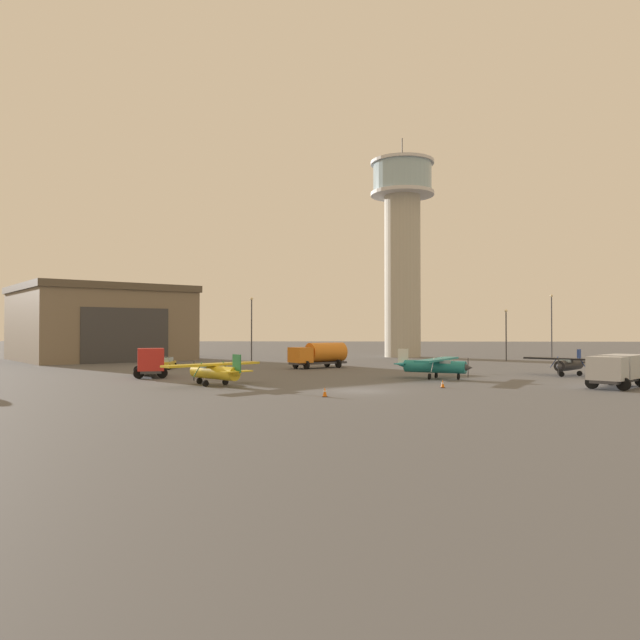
{
  "coord_description": "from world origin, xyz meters",
  "views": [
    {
      "loc": [
        -0.81,
        -45.16,
        4.53
      ],
      "look_at": [
        -4.27,
        23.18,
        5.69
      ],
      "focal_mm": 33.9,
      "sensor_mm": 36.0,
      "label": 1
    }
  ],
  "objects_px": {
    "control_tower": "(402,240)",
    "light_post_west": "(252,324)",
    "truck_fuel_tanker_orange": "(319,354)",
    "truck_flatbed_red": "(150,363)",
    "light_post_north": "(506,330)",
    "airplane_yellow": "(215,371)",
    "light_post_east": "(552,321)",
    "truck_box_silver": "(618,368)",
    "airplane_teal": "(434,365)",
    "traffic_cone_near_right": "(443,384)",
    "car_yellow": "(164,363)",
    "airplane_black": "(569,364)",
    "traffic_cone_near_left": "(325,392)"
  },
  "relations": [
    {
      "from": "airplane_black",
      "to": "light_post_east",
      "type": "relative_size",
      "value": 0.75
    },
    {
      "from": "airplane_yellow",
      "to": "light_post_west",
      "type": "relative_size",
      "value": 0.81
    },
    {
      "from": "truck_box_silver",
      "to": "airplane_black",
      "type": "bearing_deg",
      "value": -142.33
    },
    {
      "from": "control_tower",
      "to": "light_post_east",
      "type": "bearing_deg",
      "value": -18.46
    },
    {
      "from": "car_yellow",
      "to": "airplane_teal",
      "type": "bearing_deg",
      "value": -117.74
    },
    {
      "from": "truck_flatbed_red",
      "to": "car_yellow",
      "type": "xyz_separation_m",
      "value": [
        -2.62,
        12.77,
        -0.62
      ]
    },
    {
      "from": "truck_flatbed_red",
      "to": "car_yellow",
      "type": "relative_size",
      "value": 1.63
    },
    {
      "from": "light_post_west",
      "to": "light_post_north",
      "type": "bearing_deg",
      "value": 7.78
    },
    {
      "from": "control_tower",
      "to": "traffic_cone_near_left",
      "type": "xyz_separation_m",
      "value": [
        -10.55,
        -61.62,
        -19.46
      ]
    },
    {
      "from": "control_tower",
      "to": "airplane_teal",
      "type": "height_order",
      "value": "control_tower"
    },
    {
      "from": "control_tower",
      "to": "airplane_teal",
      "type": "relative_size",
      "value": 4.14
    },
    {
      "from": "truck_fuel_tanker_orange",
      "to": "light_post_north",
      "type": "height_order",
      "value": "light_post_north"
    },
    {
      "from": "airplane_yellow",
      "to": "light_post_east",
      "type": "height_order",
      "value": "light_post_east"
    },
    {
      "from": "truck_fuel_tanker_orange",
      "to": "truck_flatbed_red",
      "type": "distance_m",
      "value": 21.83
    },
    {
      "from": "control_tower",
      "to": "light_post_west",
      "type": "relative_size",
      "value": 4.0
    },
    {
      "from": "truck_box_silver",
      "to": "light_post_west",
      "type": "xyz_separation_m",
      "value": [
        -35.33,
        37.61,
        3.98
      ]
    },
    {
      "from": "airplane_teal",
      "to": "airplane_yellow",
      "type": "relative_size",
      "value": 1.2
    },
    {
      "from": "light_post_east",
      "to": "light_post_north",
      "type": "bearing_deg",
      "value": -154.85
    },
    {
      "from": "airplane_yellow",
      "to": "light_post_north",
      "type": "distance_m",
      "value": 54.88
    },
    {
      "from": "traffic_cone_near_right",
      "to": "airplane_yellow",
      "type": "bearing_deg",
      "value": 177.41
    },
    {
      "from": "truck_fuel_tanker_orange",
      "to": "truck_box_silver",
      "type": "height_order",
      "value": "truck_fuel_tanker_orange"
    },
    {
      "from": "truck_fuel_tanker_orange",
      "to": "truck_box_silver",
      "type": "distance_m",
      "value": 34.3
    },
    {
      "from": "truck_fuel_tanker_orange",
      "to": "truck_flatbed_red",
      "type": "relative_size",
      "value": 0.96
    },
    {
      "from": "control_tower",
      "to": "traffic_cone_near_left",
      "type": "distance_m",
      "value": 65.48
    },
    {
      "from": "truck_fuel_tanker_orange",
      "to": "light_post_east",
      "type": "bearing_deg",
      "value": 174.8
    },
    {
      "from": "airplane_teal",
      "to": "truck_box_silver",
      "type": "relative_size",
      "value": 1.35
    },
    {
      "from": "light_post_west",
      "to": "traffic_cone_near_left",
      "type": "bearing_deg",
      "value": -74.57
    },
    {
      "from": "truck_fuel_tanker_orange",
      "to": "traffic_cone_near_left",
      "type": "distance_m",
      "value": 31.47
    },
    {
      "from": "truck_flatbed_red",
      "to": "light_post_west",
      "type": "distance_m",
      "value": 30.11
    },
    {
      "from": "truck_box_silver",
      "to": "car_yellow",
      "type": "relative_size",
      "value": 1.46
    },
    {
      "from": "control_tower",
      "to": "truck_fuel_tanker_orange",
      "type": "bearing_deg",
      "value": -112.56
    },
    {
      "from": "traffic_cone_near_left",
      "to": "car_yellow",
      "type": "bearing_deg",
      "value": 124.94
    },
    {
      "from": "airplane_teal",
      "to": "traffic_cone_near_right",
      "type": "xyz_separation_m",
      "value": [
        -0.54,
        -8.89,
        -0.97
      ]
    },
    {
      "from": "airplane_teal",
      "to": "traffic_cone_near_left",
      "type": "height_order",
      "value": "airplane_teal"
    },
    {
      "from": "airplane_yellow",
      "to": "airplane_black",
      "type": "relative_size",
      "value": 0.99
    },
    {
      "from": "truck_flatbed_red",
      "to": "truck_fuel_tanker_orange",
      "type": "bearing_deg",
      "value": 115.2
    },
    {
      "from": "airplane_yellow",
      "to": "traffic_cone_near_right",
      "type": "xyz_separation_m",
      "value": [
        18.28,
        -0.83,
        -0.91
      ]
    },
    {
      "from": "airplane_teal",
      "to": "light_post_north",
      "type": "xyz_separation_m",
      "value": [
        15.47,
        34.65,
        3.34
      ]
    },
    {
      "from": "truck_flatbed_red",
      "to": "light_post_east",
      "type": "bearing_deg",
      "value": 107.32
    },
    {
      "from": "airplane_yellow",
      "to": "light_post_west",
      "type": "height_order",
      "value": "light_post_west"
    },
    {
      "from": "car_yellow",
      "to": "light_post_east",
      "type": "xyz_separation_m",
      "value": [
        52.94,
        25.49,
        5.17
      ]
    },
    {
      "from": "control_tower",
      "to": "airplane_teal",
      "type": "distance_m",
      "value": 49.43
    },
    {
      "from": "control_tower",
      "to": "airplane_teal",
      "type": "bearing_deg",
      "value": -91.29
    },
    {
      "from": "control_tower",
      "to": "truck_box_silver",
      "type": "xyz_separation_m",
      "value": [
        12.27,
        -53.91,
        -18.29
      ]
    },
    {
      "from": "control_tower",
      "to": "light_post_east",
      "type": "relative_size",
      "value": 3.69
    },
    {
      "from": "truck_box_silver",
      "to": "truck_flatbed_red",
      "type": "xyz_separation_m",
      "value": [
        -40.23,
        8.19,
        -0.15
      ]
    },
    {
      "from": "light_post_west",
      "to": "traffic_cone_near_left",
      "type": "height_order",
      "value": "light_post_west"
    },
    {
      "from": "light_post_north",
      "to": "control_tower",
      "type": "bearing_deg",
      "value": 142.26
    },
    {
      "from": "control_tower",
      "to": "airplane_yellow",
      "type": "relative_size",
      "value": 4.97
    },
    {
      "from": "airplane_yellow",
      "to": "truck_fuel_tanker_orange",
      "type": "distance_m",
      "value": 24.74
    }
  ]
}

